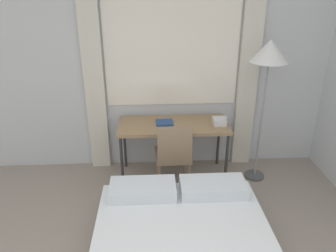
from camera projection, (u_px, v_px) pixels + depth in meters
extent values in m
cube|color=silver|center=(155.00, 65.00, 4.01)|extent=(5.34, 0.05, 2.70)
cube|color=white|center=(172.00, 45.00, 3.89)|extent=(1.62, 0.01, 1.50)
cube|color=beige|center=(93.00, 71.00, 3.93)|extent=(0.24, 0.06, 2.60)
cube|color=beige|center=(249.00, 69.00, 4.02)|extent=(0.24, 0.06, 2.60)
cube|color=#937551|center=(173.00, 125.00, 3.94)|extent=(1.32, 0.58, 0.04)
cylinder|color=#333333|center=(122.00, 163.00, 3.83)|extent=(0.04, 0.04, 0.68)
cylinder|color=#333333|center=(226.00, 160.00, 3.89)|extent=(0.04, 0.04, 0.68)
cylinder|color=#333333|center=(125.00, 144.00, 4.29)|extent=(0.04, 0.04, 0.68)
cylinder|color=#333333|center=(218.00, 141.00, 4.35)|extent=(0.04, 0.04, 0.68)
cube|color=#8C7259|center=(173.00, 155.00, 3.82)|extent=(0.42, 0.42, 0.05)
cube|color=#8C7259|center=(175.00, 145.00, 3.57)|extent=(0.38, 0.05, 0.41)
cylinder|color=#8C7259|center=(160.00, 180.00, 3.75)|extent=(0.03, 0.03, 0.41)
cylinder|color=#8C7259|center=(189.00, 179.00, 3.78)|extent=(0.03, 0.03, 0.41)
cylinder|color=#8C7259|center=(158.00, 165.00, 4.06)|extent=(0.03, 0.03, 0.41)
cylinder|color=#8C7259|center=(185.00, 164.00, 4.09)|extent=(0.03, 0.03, 0.41)
cube|color=silver|center=(143.00, 189.00, 3.12)|extent=(0.63, 0.32, 0.12)
cube|color=silver|center=(213.00, 187.00, 3.16)|extent=(0.63, 0.32, 0.12)
cylinder|color=#4C4C51|center=(254.00, 175.00, 4.19)|extent=(0.25, 0.25, 0.03)
cylinder|color=gray|center=(261.00, 122.00, 3.89)|extent=(0.02, 0.02, 1.45)
cone|color=silver|center=(270.00, 51.00, 3.54)|extent=(0.42, 0.42, 0.24)
cube|color=silver|center=(219.00, 121.00, 3.90)|extent=(0.15, 0.16, 0.08)
cube|color=silver|center=(219.00, 117.00, 3.88)|extent=(0.17, 0.06, 0.02)
cube|color=navy|center=(164.00, 123.00, 3.94)|extent=(0.21, 0.19, 0.02)
cube|color=white|center=(164.00, 122.00, 3.93)|extent=(0.20, 0.18, 0.01)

